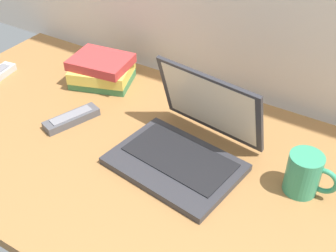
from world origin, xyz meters
TOP-DOWN VIEW (x-y plane):
  - desk at (0.00, 0.00)m, footprint 1.60×0.76m
  - laptop at (0.05, 0.05)m, footprint 0.34×0.32m
  - coffee_mug at (0.33, 0.09)m, footprint 0.12×0.08m
  - remote_control_far at (-0.30, 0.01)m, footprint 0.10×0.17m
  - book_stack at (-0.36, 0.22)m, footprint 0.22×0.20m

SIDE VIEW (x-z plane):
  - desk at x=0.00m, z-range 0.00..0.03m
  - remote_control_far at x=-0.30m, z-range 0.03..0.05m
  - book_stack at x=-0.36m, z-range 0.03..0.12m
  - laptop at x=0.05m, z-range -0.03..0.18m
  - coffee_mug at x=0.33m, z-range 0.03..0.13m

